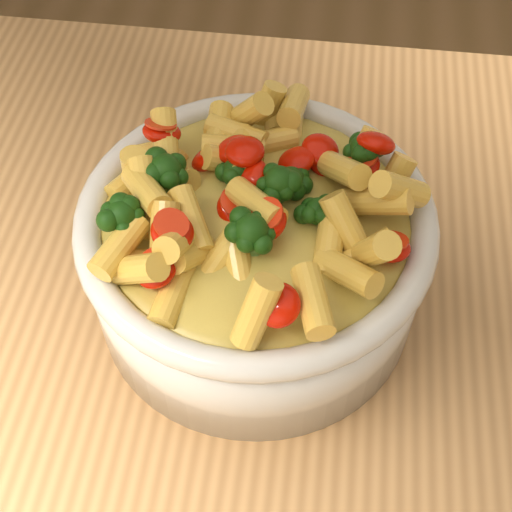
# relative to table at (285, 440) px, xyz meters

# --- Properties ---
(table) EXTENTS (1.20, 0.80, 0.90)m
(table) POSITION_rel_table_xyz_m (0.00, 0.00, 0.00)
(table) COLOR tan
(table) RESTS_ON ground
(serving_bowl) EXTENTS (0.24, 0.24, 0.11)m
(serving_bowl) POSITION_rel_table_xyz_m (-0.03, 0.07, 0.16)
(serving_bowl) COLOR silver
(serving_bowl) RESTS_ON table
(pasta_salad) EXTENTS (0.19, 0.19, 0.04)m
(pasta_salad) POSITION_rel_table_xyz_m (-0.03, 0.07, 0.22)
(pasta_salad) COLOR #F7D04E
(pasta_salad) RESTS_ON serving_bowl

